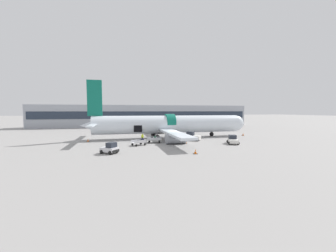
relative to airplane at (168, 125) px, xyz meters
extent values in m
plane|color=gray|center=(0.14, -5.96, -2.93)|extent=(500.00, 500.00, 0.00)
cube|color=#9EA3AD|center=(0.14, 36.86, 1.15)|extent=(82.29, 9.14, 8.16)
cube|color=#232D3D|center=(0.14, 32.23, 1.56)|extent=(80.65, 0.16, 2.61)
cylinder|color=silver|center=(0.49, 0.00, 0.08)|extent=(33.17, 3.93, 3.93)
sphere|color=silver|center=(17.07, 0.00, 0.08)|extent=(3.73, 3.73, 3.73)
cone|color=silver|center=(-16.10, 0.00, 0.08)|extent=(4.52, 3.61, 3.61)
cylinder|color=#0F6B56|center=(0.49, -0.04, 0.44)|extent=(1.99, 3.93, 3.93)
cube|color=#0F6B56|center=(-15.36, 0.00, 5.72)|extent=(2.95, 0.28, 7.34)
cube|color=silver|center=(-15.43, -4.58, 0.48)|extent=(1.11, 9.16, 0.20)
cube|color=silver|center=(-15.43, 4.58, 0.48)|extent=(1.11, 9.16, 0.20)
cube|color=silver|center=(-0.84, -8.77, -1.00)|extent=(2.64, 16.36, 0.40)
cube|color=silver|center=(-0.84, 8.77, -1.00)|extent=(2.64, 16.36, 0.40)
cylinder|color=gray|center=(-0.64, -8.83, -1.85)|extent=(3.69, 2.08, 2.08)
cylinder|color=gray|center=(-0.64, 8.84, -1.85)|extent=(3.69, 2.08, 2.08)
cube|color=black|center=(-6.81, -1.94, -0.60)|extent=(1.70, 0.12, 1.40)
cylinder|color=#56565B|center=(10.77, 0.00, -1.66)|extent=(0.22, 0.22, 1.52)
sphere|color=black|center=(10.77, 0.00, -2.42)|extent=(1.02, 1.02, 1.02)
cylinder|color=#56565B|center=(-2.83, -2.66, -1.66)|extent=(0.22, 0.22, 1.52)
sphere|color=black|center=(-2.83, -2.66, -2.42)|extent=(1.02, 1.02, 1.02)
cylinder|color=#56565B|center=(-2.83, 2.67, -1.66)|extent=(0.22, 0.22, 1.52)
sphere|color=black|center=(-2.83, 2.67, -2.42)|extent=(1.02, 1.02, 1.02)
cube|color=silver|center=(4.00, -5.40, -2.32)|extent=(3.42, 3.13, 0.75)
cube|color=#232833|center=(3.57, -5.08, -1.54)|extent=(1.93, 1.94, 0.81)
cube|color=black|center=(2.74, -4.46, -2.47)|extent=(0.98, 1.26, 0.37)
sphere|color=black|center=(3.63, -4.15, -2.65)|extent=(0.56, 0.56, 0.56)
sphere|color=black|center=(2.71, -5.41, -2.65)|extent=(0.56, 0.56, 0.56)
sphere|color=black|center=(5.30, -5.39, -2.65)|extent=(0.56, 0.56, 0.56)
sphere|color=black|center=(4.37, -6.64, -2.65)|extent=(0.56, 0.56, 0.56)
cube|color=silver|center=(-12.09, -14.59, -2.37)|extent=(2.69, 2.58, 0.64)
cube|color=#232833|center=(-11.79, -14.84, -1.70)|extent=(1.59, 1.64, 0.71)
cube|color=black|center=(-11.19, -15.31, -2.50)|extent=(0.95, 1.16, 0.32)
sphere|color=black|center=(-11.96, -15.63, -2.65)|extent=(0.56, 0.56, 0.56)
sphere|color=black|center=(-11.05, -14.49, -2.65)|extent=(0.56, 0.56, 0.56)
sphere|color=black|center=(-13.14, -14.70, -2.65)|extent=(0.56, 0.56, 0.56)
sphere|color=black|center=(-12.23, -13.55, -2.65)|extent=(0.56, 0.56, 0.56)
cube|color=silver|center=(9.60, -11.20, -2.38)|extent=(2.59, 3.48, 0.62)
cube|color=#232833|center=(9.80, -10.70, -1.72)|extent=(1.73, 1.79, 0.70)
cube|color=black|center=(10.20, -9.71, -2.50)|extent=(1.32, 0.63, 0.31)
sphere|color=black|center=(10.67, -10.49, -2.65)|extent=(0.56, 0.56, 0.56)
sphere|color=black|center=(9.32, -9.94, -2.65)|extent=(0.56, 0.56, 0.56)
sphere|color=black|center=(9.87, -12.46, -2.65)|extent=(0.56, 0.56, 0.56)
sphere|color=black|center=(8.52, -11.92, -2.65)|extent=(0.56, 0.56, 0.56)
cube|color=#B7BABF|center=(-4.18, -6.50, -2.36)|extent=(3.02, 2.14, 0.05)
cube|color=#B7BABF|center=(-2.86, -6.77, -2.10)|extent=(0.38, 1.60, 0.46)
cube|color=#B7BABF|center=(-4.34, -7.27, -2.10)|extent=(2.65, 0.59, 0.46)
cube|color=#B7BABF|center=(-4.03, -5.74, -2.10)|extent=(2.65, 0.59, 0.46)
cube|color=#333338|center=(-2.39, -6.87, -2.60)|extent=(0.90, 0.26, 0.06)
sphere|color=black|center=(-3.40, -7.49, -2.73)|extent=(0.40, 0.40, 0.40)
sphere|color=black|center=(-3.08, -5.90, -2.73)|extent=(0.40, 0.40, 0.40)
sphere|color=black|center=(-5.29, -7.11, -2.73)|extent=(0.40, 0.40, 0.40)
sphere|color=black|center=(-4.97, -5.52, -2.73)|extent=(0.40, 0.40, 0.40)
cube|color=black|center=(-4.61, -6.44, -2.07)|extent=(0.42, 0.38, 0.53)
cube|color=#14472D|center=(-3.99, -6.29, -2.02)|extent=(0.41, 0.25, 0.62)
cube|color=black|center=(-3.50, -6.80, -2.10)|extent=(0.57, 0.35, 0.47)
cube|color=silver|center=(-7.37, -8.90, -2.39)|extent=(2.82, 2.28, 0.05)
cube|color=silver|center=(-6.28, -8.36, -2.15)|extent=(0.63, 1.21, 0.43)
cube|color=silver|center=(-7.09, -9.46, -2.15)|extent=(2.22, 1.13, 0.43)
cube|color=silver|center=(-7.64, -8.33, -2.15)|extent=(2.22, 1.13, 0.43)
cube|color=#333338|center=(-5.85, -8.15, -2.62)|extent=(0.84, 0.47, 0.06)
sphere|color=black|center=(-6.29, -9.11, -2.73)|extent=(0.40, 0.40, 0.40)
sphere|color=black|center=(-6.88, -7.92, -2.73)|extent=(0.40, 0.40, 0.40)
sphere|color=black|center=(-7.86, -9.87, -2.73)|extent=(0.40, 0.40, 0.40)
sphere|color=black|center=(-8.44, -8.69, -2.73)|extent=(0.40, 0.40, 0.40)
cube|color=#2D2D33|center=(-7.44, -9.04, -2.18)|extent=(0.43, 0.38, 0.37)
cube|color=#1E2347|center=(-6.64, -8.24, -2.12)|extent=(0.54, 0.32, 0.50)
cube|color=black|center=(-7.00, -8.91, -2.16)|extent=(0.44, 0.33, 0.41)
cylinder|color=black|center=(-6.12, -3.96, -2.55)|extent=(0.36, 0.36, 0.75)
cylinder|color=#CCE523|center=(-6.12, -3.96, -1.89)|extent=(0.46, 0.46, 0.59)
sphere|color=brown|center=(-6.12, -3.96, -1.49)|extent=(0.21, 0.21, 0.21)
cylinder|color=#CCE523|center=(-5.93, -3.87, -1.95)|extent=(0.15, 0.15, 0.54)
cylinder|color=#CCE523|center=(-6.31, -4.04, -1.95)|extent=(0.15, 0.15, 0.54)
cylinder|color=black|center=(-1.08, -5.25, -2.48)|extent=(0.46, 0.46, 0.89)
cylinder|color=#B7E019|center=(-1.08, -5.25, -1.68)|extent=(0.59, 0.59, 0.70)
sphere|color=tan|center=(-1.08, -5.25, -1.20)|extent=(0.25, 0.25, 0.25)
cylinder|color=#B7E019|center=(-0.92, -5.44, -1.76)|extent=(0.19, 0.19, 0.65)
cylinder|color=#B7E019|center=(-1.24, -5.05, -1.76)|extent=(0.19, 0.19, 0.65)
cylinder|color=#2D2D33|center=(-0.89, -3.53, -2.54)|extent=(0.40, 0.40, 0.78)
cylinder|color=orange|center=(-0.89, -3.53, -1.85)|extent=(0.51, 0.51, 0.61)
sphere|color=brown|center=(-0.89, -3.53, -1.43)|extent=(0.21, 0.21, 0.21)
cylinder|color=orange|center=(-1.06, -3.67, -1.91)|extent=(0.16, 0.16, 0.56)
cylinder|color=orange|center=(-0.73, -3.39, -1.91)|extent=(0.16, 0.16, 0.56)
cube|color=black|center=(18.82, -0.61, -2.91)|extent=(0.57, 0.57, 0.03)
cone|color=orange|center=(18.82, -0.61, -2.63)|extent=(0.42, 0.42, 0.60)
cylinder|color=white|center=(18.82, -0.61, -2.60)|extent=(0.25, 0.25, 0.07)
cube|color=black|center=(-0.34, -17.88, -2.91)|extent=(0.57, 0.57, 0.03)
cone|color=orange|center=(-0.34, -17.88, -2.60)|extent=(0.43, 0.43, 0.65)
cylinder|color=white|center=(-0.34, -17.88, -2.57)|extent=(0.25, 0.25, 0.08)
cube|color=black|center=(1.41, -8.69, -2.91)|extent=(0.46, 0.46, 0.03)
cone|color=orange|center=(1.41, -8.69, -2.61)|extent=(0.34, 0.34, 0.63)
cylinder|color=white|center=(1.41, -8.69, -2.58)|extent=(0.20, 0.20, 0.08)
cube|color=black|center=(-16.58, -2.13, -2.91)|extent=(0.46, 0.46, 0.03)
cone|color=orange|center=(-16.58, -2.13, -2.58)|extent=(0.34, 0.34, 0.69)
cylinder|color=white|center=(-16.58, -2.13, -2.55)|extent=(0.20, 0.20, 0.08)
camera|label=1|loc=(-10.89, -44.65, 3.11)|focal=22.00mm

